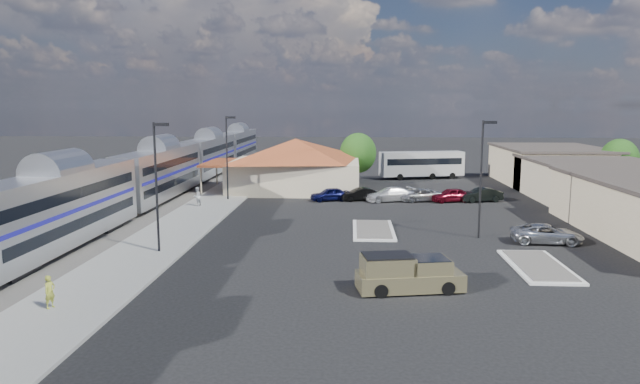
# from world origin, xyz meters

# --- Properties ---
(ground) EXTENTS (280.00, 280.00, 0.00)m
(ground) POSITION_xyz_m (0.00, 0.00, 0.00)
(ground) COLOR black
(ground) RESTS_ON ground
(railbed) EXTENTS (16.00, 100.00, 0.12)m
(railbed) POSITION_xyz_m (-21.00, 8.00, 0.06)
(railbed) COLOR #4C4944
(railbed) RESTS_ON ground
(platform) EXTENTS (5.50, 92.00, 0.18)m
(platform) POSITION_xyz_m (-12.00, 6.00, 0.09)
(platform) COLOR gray
(platform) RESTS_ON ground
(passenger_train) EXTENTS (3.00, 104.00, 5.55)m
(passenger_train) POSITION_xyz_m (-18.00, 15.41, 2.87)
(passenger_train) COLOR silver
(passenger_train) RESTS_ON ground
(freight_cars) EXTENTS (2.80, 46.00, 4.00)m
(freight_cars) POSITION_xyz_m (-24.00, 8.33, 1.93)
(freight_cars) COLOR black
(freight_cars) RESTS_ON ground
(station_depot) EXTENTS (18.35, 12.24, 6.20)m
(station_depot) POSITION_xyz_m (-4.56, 24.00, 3.13)
(station_depot) COLOR #C2B48E
(station_depot) RESTS_ON ground
(buildings_east) EXTENTS (14.40, 51.40, 4.80)m
(buildings_east) POSITION_xyz_m (28.00, 14.28, 2.27)
(buildings_east) COLOR #C6B28C
(buildings_east) RESTS_ON ground
(traffic_island_south) EXTENTS (3.30, 7.50, 0.21)m
(traffic_island_south) POSITION_xyz_m (4.00, 2.00, 0.10)
(traffic_island_south) COLOR silver
(traffic_island_south) RESTS_ON ground
(traffic_island_north) EXTENTS (3.30, 7.50, 0.21)m
(traffic_island_north) POSITION_xyz_m (14.00, -8.00, 0.10)
(traffic_island_north) COLOR silver
(traffic_island_north) RESTS_ON ground
(lamp_plat_s) EXTENTS (1.08, 0.25, 9.00)m
(lamp_plat_s) POSITION_xyz_m (-10.90, -6.00, 5.34)
(lamp_plat_s) COLOR black
(lamp_plat_s) RESTS_ON ground
(lamp_plat_n) EXTENTS (1.08, 0.25, 9.00)m
(lamp_plat_n) POSITION_xyz_m (-10.90, 16.00, 5.34)
(lamp_plat_n) COLOR black
(lamp_plat_n) RESTS_ON ground
(lamp_lot) EXTENTS (1.08, 0.25, 9.00)m
(lamp_lot) POSITION_xyz_m (12.10, 0.00, 5.34)
(lamp_lot) COLOR black
(lamp_lot) RESTS_ON ground
(tree_east_c) EXTENTS (4.41, 4.41, 6.21)m
(tree_east_c) POSITION_xyz_m (34.00, 26.00, 3.76)
(tree_east_c) COLOR #382314
(tree_east_c) RESTS_ON ground
(tree_depot) EXTENTS (4.71, 4.71, 6.63)m
(tree_depot) POSITION_xyz_m (3.00, 30.00, 4.02)
(tree_depot) COLOR #382314
(tree_depot) RESTS_ON ground
(pickup_truck) EXTENTS (6.04, 3.09, 1.99)m
(pickup_truck) POSITION_xyz_m (5.44, -13.03, 0.94)
(pickup_truck) COLOR #998E5E
(pickup_truck) RESTS_ON ground
(suv) EXTENTS (5.31, 2.78, 1.43)m
(suv) POSITION_xyz_m (16.66, -1.45, 0.71)
(suv) COLOR #AEB1B6
(suv) RESTS_ON ground
(coach_bus) EXTENTS (11.89, 5.15, 3.73)m
(coach_bus) POSITION_xyz_m (11.91, 36.00, 2.15)
(coach_bus) COLOR silver
(coach_bus) RESTS_ON ground
(person_a) EXTENTS (0.58, 0.71, 1.66)m
(person_a) POSITION_xyz_m (-12.63, -17.25, 1.01)
(person_a) COLOR gold
(person_a) RESTS_ON platform
(person_b) EXTENTS (1.03, 1.13, 1.90)m
(person_b) POSITION_xyz_m (-13.18, 11.75, 1.13)
(person_b) COLOR silver
(person_b) RESTS_ON platform
(parked_car_a) EXTENTS (4.50, 2.90, 1.43)m
(parked_car_a) POSITION_xyz_m (-0.12, 16.56, 0.71)
(parked_car_a) COLOR #0C0F3E
(parked_car_a) RESTS_ON ground
(parked_car_b) EXTENTS (4.39, 2.56, 1.37)m
(parked_car_b) POSITION_xyz_m (3.08, 16.86, 0.68)
(parked_car_b) COLOR black
(parked_car_b) RESTS_ON ground
(parked_car_c) EXTENTS (5.57, 3.54, 1.50)m
(parked_car_c) POSITION_xyz_m (6.28, 16.56, 0.75)
(parked_car_c) COLOR white
(parked_car_c) RESTS_ON ground
(parked_car_d) EXTENTS (5.23, 3.48, 1.33)m
(parked_car_d) POSITION_xyz_m (9.48, 16.86, 0.67)
(parked_car_d) COLOR gray
(parked_car_d) RESTS_ON ground
(parked_car_e) EXTENTS (4.69, 2.97, 1.49)m
(parked_car_e) POSITION_xyz_m (12.68, 16.56, 0.74)
(parked_car_e) COLOR maroon
(parked_car_e) RESTS_ON ground
(parked_car_f) EXTENTS (4.72, 2.63, 1.47)m
(parked_car_f) POSITION_xyz_m (15.88, 16.86, 0.74)
(parked_car_f) COLOR black
(parked_car_f) RESTS_ON ground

